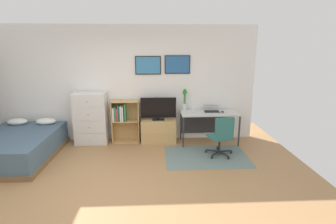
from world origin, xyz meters
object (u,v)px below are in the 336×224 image
at_px(desk, 209,117).
at_px(bed, 17,146).
at_px(laptop, 211,109).
at_px(television, 158,109).
at_px(office_chair, 222,135).
at_px(wine_glass, 193,107).
at_px(tv_stand, 159,131).
at_px(computer_mouse, 223,112).
at_px(bookshelf, 123,118).
at_px(bamboo_vase, 185,99).
at_px(dresser, 91,118).

bearing_deg(desk, bed, -169.23).
height_order(desk, laptop, laptop).
height_order(television, laptop, television).
xyz_separation_m(office_chair, wine_glass, (-0.49, 0.77, 0.42)).
bearing_deg(tv_stand, office_chair, -36.11).
distance_m(television, computer_mouse, 1.48).
relative_size(bookshelf, television, 1.20).
bearing_deg(desk, bamboo_vase, 167.26).
relative_size(bookshelf, wine_glass, 5.51).
distance_m(bed, bamboo_vase, 3.69).
distance_m(office_chair, wine_glass, 1.00).
bearing_deg(bed, television, 15.82).
xyz_separation_m(bookshelf, bamboo_vase, (1.44, 0.04, 0.43)).
distance_m(bed, dresser, 1.58).
height_order(office_chair, computer_mouse, office_chair).
xyz_separation_m(desk, office_chair, (0.10, -0.90, -0.15)).
relative_size(television, desk, 0.62).
relative_size(bed, bamboo_vase, 3.90).
xyz_separation_m(tv_stand, computer_mouse, (1.47, -0.15, 0.48)).
distance_m(bed, bookshelf, 2.25).
relative_size(bookshelf, tv_stand, 1.22).
bearing_deg(tv_stand, desk, -1.61).
xyz_separation_m(dresser, bamboo_vase, (2.18, 0.11, 0.41)).
bearing_deg(television, laptop, -0.49).
height_order(bookshelf, wine_glass, bookshelf).
relative_size(bookshelf, bamboo_vase, 1.91).
relative_size(television, office_chair, 0.96).
height_order(dresser, television, dresser).
distance_m(television, laptop, 1.24).
bearing_deg(laptop, bookshelf, 179.11).
bearing_deg(desk, office_chair, -83.72).
bearing_deg(dresser, desk, -0.38).
distance_m(computer_mouse, bamboo_vase, 0.92).
bearing_deg(office_chair, bamboo_vase, 111.94).
height_order(bookshelf, bamboo_vase, bamboo_vase).
height_order(bookshelf, office_chair, bookshelf).
bearing_deg(wine_glass, bed, -170.06).
relative_size(office_chair, bamboo_vase, 1.66).
height_order(bookshelf, tv_stand, bookshelf).
relative_size(dresser, bamboo_vase, 2.32).
bearing_deg(laptop, bed, -167.99).
distance_m(bed, television, 3.04).
relative_size(office_chair, computer_mouse, 8.27).
distance_m(bed, office_chair, 4.16).
height_order(tv_stand, laptop, laptop).
distance_m(bed, desk, 4.15).
distance_m(bookshelf, bamboo_vase, 1.51).
height_order(laptop, wine_glass, wine_glass).
height_order(tv_stand, television, television).
height_order(laptop, computer_mouse, laptop).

